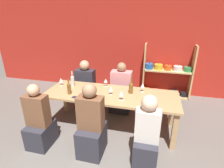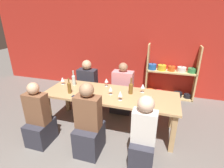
{
  "view_description": "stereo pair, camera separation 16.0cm",
  "coord_description": "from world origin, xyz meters",
  "px_view_note": "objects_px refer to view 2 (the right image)",
  "views": [
    {
      "loc": [
        0.64,
        -0.93,
        2.11
      ],
      "look_at": [
        -0.09,
        1.99,
        0.88
      ],
      "focal_mm": 28.0,
      "sensor_mm": 36.0,
      "label": 1
    },
    {
      "loc": [
        0.79,
        -0.89,
        2.11
      ],
      "look_at": [
        -0.09,
        1.99,
        0.88
      ],
      "focal_mm": 28.0,
      "sensor_mm": 36.0,
      "label": 2
    }
  ],
  "objects_px": {
    "shelf_unit": "(170,78)",
    "wine_bottle_dark": "(74,80)",
    "wine_glass_empty_a": "(120,94)",
    "wine_glass_white_a": "(106,81)",
    "wine_glass_empty_c": "(143,86)",
    "wine_glass_red_a": "(111,89)",
    "person_far_a": "(88,88)",
    "person_near_c": "(39,122)",
    "wine_bottle_amber": "(131,88)",
    "wine_glass_empty_b": "(151,99)",
    "person_near_b": "(143,139)",
    "wine_bottle_green": "(69,87)",
    "wine_glass_red_b": "(63,79)",
    "person_far_b": "(123,93)",
    "person_near_a": "(89,128)",
    "cell_phone": "(76,97)",
    "dining_table": "(110,98)"
  },
  "relations": [
    {
      "from": "wine_bottle_dark",
      "to": "cell_phone",
      "type": "xyz_separation_m",
      "value": [
        0.29,
        -0.49,
        -0.12
      ]
    },
    {
      "from": "wine_glass_white_a",
      "to": "cell_phone",
      "type": "xyz_separation_m",
      "value": [
        -0.36,
        -0.62,
        -0.12
      ]
    },
    {
      "from": "wine_bottle_green",
      "to": "wine_glass_red_b",
      "type": "bearing_deg",
      "value": 135.83
    },
    {
      "from": "person_near_a",
      "to": "person_far_a",
      "type": "bearing_deg",
      "value": 114.89
    },
    {
      "from": "wine_glass_empty_c",
      "to": "person_near_b",
      "type": "xyz_separation_m",
      "value": [
        0.16,
        -0.94,
        -0.42
      ]
    },
    {
      "from": "cell_phone",
      "to": "person_near_c",
      "type": "relative_size",
      "value": 0.14
    },
    {
      "from": "person_near_b",
      "to": "wine_glass_white_a",
      "type": "bearing_deg",
      "value": 131.13
    },
    {
      "from": "wine_bottle_dark",
      "to": "wine_bottle_amber",
      "type": "bearing_deg",
      "value": -3.08
    },
    {
      "from": "person_near_a",
      "to": "shelf_unit",
      "type": "bearing_deg",
      "value": 64.23
    },
    {
      "from": "wine_bottle_dark",
      "to": "wine_glass_red_a",
      "type": "xyz_separation_m",
      "value": [
        0.85,
        -0.21,
        -0.01
      ]
    },
    {
      "from": "dining_table",
      "to": "wine_glass_empty_b",
      "type": "height_order",
      "value": "wine_glass_empty_b"
    },
    {
      "from": "wine_glass_empty_c",
      "to": "cell_phone",
      "type": "relative_size",
      "value": 1.07
    },
    {
      "from": "shelf_unit",
      "to": "wine_bottle_dark",
      "type": "bearing_deg",
      "value": -140.58
    },
    {
      "from": "wine_glass_empty_a",
      "to": "wine_glass_white_a",
      "type": "height_order",
      "value": "wine_glass_empty_a"
    },
    {
      "from": "wine_glass_empty_b",
      "to": "person_near_a",
      "type": "distance_m",
      "value": 1.07
    },
    {
      "from": "wine_glass_red_a",
      "to": "person_near_b",
      "type": "relative_size",
      "value": 0.14
    },
    {
      "from": "wine_glass_white_a",
      "to": "person_near_a",
      "type": "bearing_deg",
      "value": -86.7
    },
    {
      "from": "wine_glass_red_a",
      "to": "wine_bottle_amber",
      "type": "bearing_deg",
      "value": 22.44
    },
    {
      "from": "wine_glass_empty_c",
      "to": "person_far_a",
      "type": "distance_m",
      "value": 1.56
    },
    {
      "from": "wine_glass_empty_b",
      "to": "person_near_a",
      "type": "bearing_deg",
      "value": -152.03
    },
    {
      "from": "person_far_b",
      "to": "wine_glass_empty_b",
      "type": "bearing_deg",
      "value": 124.23
    },
    {
      "from": "shelf_unit",
      "to": "person_near_b",
      "type": "height_order",
      "value": "shelf_unit"
    },
    {
      "from": "wine_bottle_dark",
      "to": "wine_glass_empty_a",
      "type": "height_order",
      "value": "wine_bottle_dark"
    },
    {
      "from": "wine_bottle_green",
      "to": "cell_phone",
      "type": "bearing_deg",
      "value": -32.27
    },
    {
      "from": "wine_bottle_dark",
      "to": "wine_glass_white_a",
      "type": "bearing_deg",
      "value": 11.88
    },
    {
      "from": "shelf_unit",
      "to": "wine_glass_empty_c",
      "type": "distance_m",
      "value": 1.63
    },
    {
      "from": "person_near_b",
      "to": "person_near_c",
      "type": "bearing_deg",
      "value": -178.58
    },
    {
      "from": "person_near_b",
      "to": "person_far_a",
      "type": "bearing_deg",
      "value": 135.62
    },
    {
      "from": "wine_glass_empty_a",
      "to": "wine_glass_empty_c",
      "type": "bearing_deg",
      "value": 52.84
    },
    {
      "from": "cell_phone",
      "to": "person_far_a",
      "type": "height_order",
      "value": "person_far_a"
    },
    {
      "from": "person_near_a",
      "to": "dining_table",
      "type": "bearing_deg",
      "value": 80.51
    },
    {
      "from": "wine_glass_empty_b",
      "to": "wine_glass_red_b",
      "type": "xyz_separation_m",
      "value": [
        -1.84,
        0.41,
        -0.03
      ]
    },
    {
      "from": "wine_bottle_amber",
      "to": "wine_glass_empty_a",
      "type": "bearing_deg",
      "value": -111.09
    },
    {
      "from": "person_near_c",
      "to": "wine_glass_empty_a",
      "type": "bearing_deg",
      "value": 24.14
    },
    {
      "from": "wine_glass_empty_a",
      "to": "person_far_b",
      "type": "bearing_deg",
      "value": 101.03
    },
    {
      "from": "wine_glass_white_a",
      "to": "person_near_c",
      "type": "xyz_separation_m",
      "value": [
        -0.84,
        -1.07,
        -0.44
      ]
    },
    {
      "from": "wine_glass_empty_b",
      "to": "person_near_a",
      "type": "height_order",
      "value": "person_near_a"
    },
    {
      "from": "wine_bottle_green",
      "to": "wine_bottle_dark",
      "type": "height_order",
      "value": "wine_bottle_dark"
    },
    {
      "from": "wine_bottle_green",
      "to": "wine_bottle_dark",
      "type": "xyz_separation_m",
      "value": [
        -0.11,
        0.37,
        0.0
      ]
    },
    {
      "from": "dining_table",
      "to": "wine_bottle_dark",
      "type": "distance_m",
      "value": 0.88
    },
    {
      "from": "dining_table",
      "to": "wine_glass_red_b",
      "type": "relative_size",
      "value": 16.17
    },
    {
      "from": "wine_glass_white_a",
      "to": "wine_bottle_amber",
      "type": "bearing_deg",
      "value": -20.58
    },
    {
      "from": "wine_bottle_green",
      "to": "wine_glass_red_a",
      "type": "height_order",
      "value": "wine_bottle_green"
    },
    {
      "from": "wine_bottle_amber",
      "to": "wine_glass_empty_b",
      "type": "height_order",
      "value": "wine_bottle_amber"
    },
    {
      "from": "dining_table",
      "to": "person_near_b",
      "type": "xyz_separation_m",
      "value": [
        0.72,
        -0.72,
        -0.21
      ]
    },
    {
      "from": "wine_bottle_green",
      "to": "person_far_b",
      "type": "bearing_deg",
      "value": 51.09
    },
    {
      "from": "wine_glass_red_b",
      "to": "person_far_b",
      "type": "bearing_deg",
      "value": 28.39
    },
    {
      "from": "person_near_b",
      "to": "person_near_c",
      "type": "xyz_separation_m",
      "value": [
        -1.74,
        -0.04,
        -0.02
      ]
    },
    {
      "from": "wine_bottle_amber",
      "to": "wine_glass_red_b",
      "type": "distance_m",
      "value": 1.45
    },
    {
      "from": "person_far_a",
      "to": "person_near_c",
      "type": "bearing_deg",
      "value": 82.88
    }
  ]
}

